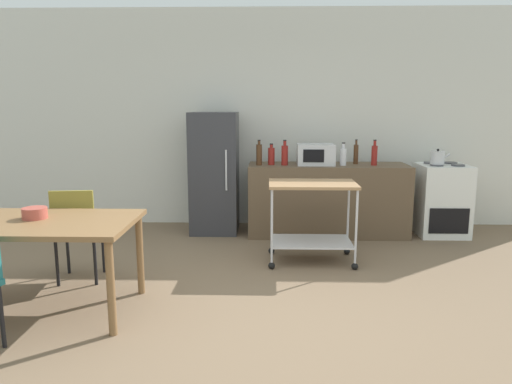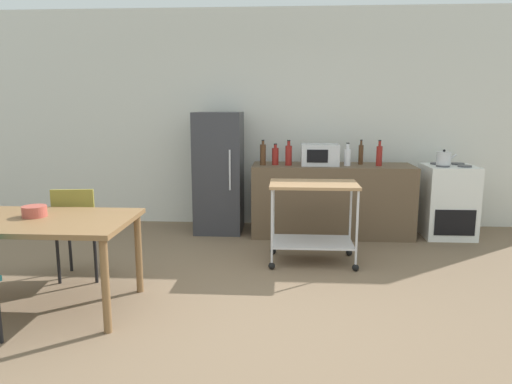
{
  "view_description": "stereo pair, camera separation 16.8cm",
  "coord_description": "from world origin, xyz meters",
  "px_view_note": "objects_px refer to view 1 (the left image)",
  "views": [
    {
      "loc": [
        0.15,
        -3.4,
        1.64
      ],
      "look_at": [
        0.03,
        1.2,
        0.8
      ],
      "focal_mm": 33.53,
      "sensor_mm": 36.0,
      "label": 1
    },
    {
      "loc": [
        0.32,
        -3.39,
        1.64
      ],
      "look_at": [
        0.03,
        1.2,
        0.8
      ],
      "focal_mm": 33.53,
      "sensor_mm": 36.0,
      "label": 2
    }
  ],
  "objects_px": {
    "chair_olive": "(77,228)",
    "bottle_soy_sauce": "(343,156)",
    "bottle_vinegar": "(285,155)",
    "microwave": "(316,154)",
    "bottle_hot_sauce": "(259,154)",
    "bottle_sesame_oil": "(374,155)",
    "refrigerator": "(215,173)",
    "kitchen_cart": "(312,209)",
    "kettle": "(438,158)",
    "stove_oven": "(441,200)",
    "bottle_olive_oil": "(271,156)",
    "fruit_bowl": "(35,213)",
    "dining_table": "(38,231)",
    "bottle_soda": "(356,154)"
  },
  "relations": [
    {
      "from": "bottle_soy_sauce",
      "to": "microwave",
      "type": "bearing_deg",
      "value": 170.6
    },
    {
      "from": "bottle_sesame_oil",
      "to": "kettle",
      "type": "height_order",
      "value": "bottle_sesame_oil"
    },
    {
      "from": "dining_table",
      "to": "chair_olive",
      "type": "xyz_separation_m",
      "value": [
        0.04,
        0.66,
        -0.15
      ]
    },
    {
      "from": "bottle_vinegar",
      "to": "microwave",
      "type": "relative_size",
      "value": 0.68
    },
    {
      "from": "bottle_vinegar",
      "to": "microwave",
      "type": "distance_m",
      "value": 0.39
    },
    {
      "from": "stove_oven",
      "to": "bottle_hot_sauce",
      "type": "xyz_separation_m",
      "value": [
        -2.32,
        -0.1,
        0.58
      ]
    },
    {
      "from": "chair_olive",
      "to": "bottle_soy_sauce",
      "type": "bearing_deg",
      "value": -155.05
    },
    {
      "from": "refrigerator",
      "to": "stove_oven",
      "type": "bearing_deg",
      "value": -1.6
    },
    {
      "from": "refrigerator",
      "to": "bottle_hot_sauce",
      "type": "relative_size",
      "value": 4.93
    },
    {
      "from": "chair_olive",
      "to": "kitchen_cart",
      "type": "xyz_separation_m",
      "value": [
        2.23,
        0.64,
        0.05
      ]
    },
    {
      "from": "kettle",
      "to": "fruit_bowl",
      "type": "bearing_deg",
      "value": -150.08
    },
    {
      "from": "dining_table",
      "to": "bottle_soda",
      "type": "relative_size",
      "value": 4.83
    },
    {
      "from": "chair_olive",
      "to": "bottle_soda",
      "type": "distance_m",
      "value": 3.46
    },
    {
      "from": "kitchen_cart",
      "to": "bottle_vinegar",
      "type": "relative_size",
      "value": 2.91
    },
    {
      "from": "bottle_olive_oil",
      "to": "bottle_sesame_oil",
      "type": "xyz_separation_m",
      "value": [
        1.28,
        -0.02,
        0.02
      ]
    },
    {
      "from": "chair_olive",
      "to": "kitchen_cart",
      "type": "height_order",
      "value": "chair_olive"
    },
    {
      "from": "dining_table",
      "to": "bottle_olive_oil",
      "type": "relative_size",
      "value": 5.66
    },
    {
      "from": "bottle_hot_sauce",
      "to": "bottle_sesame_oil",
      "type": "distance_m",
      "value": 1.43
    },
    {
      "from": "kitchen_cart",
      "to": "kettle",
      "type": "height_order",
      "value": "kettle"
    },
    {
      "from": "chair_olive",
      "to": "kettle",
      "type": "height_order",
      "value": "kettle"
    },
    {
      "from": "microwave",
      "to": "bottle_soy_sauce",
      "type": "bearing_deg",
      "value": -9.4
    },
    {
      "from": "refrigerator",
      "to": "bottle_hot_sauce",
      "type": "bearing_deg",
      "value": -17.21
    },
    {
      "from": "bottle_hot_sauce",
      "to": "bottle_sesame_oil",
      "type": "height_order",
      "value": "bottle_sesame_oil"
    },
    {
      "from": "stove_oven",
      "to": "bottle_sesame_oil",
      "type": "xyz_separation_m",
      "value": [
        -0.89,
        -0.08,
        0.58
      ]
    },
    {
      "from": "stove_oven",
      "to": "bottle_olive_oil",
      "type": "bearing_deg",
      "value": -178.54
    },
    {
      "from": "bottle_hot_sauce",
      "to": "bottle_olive_oil",
      "type": "distance_m",
      "value": 0.16
    },
    {
      "from": "kitchen_cart",
      "to": "microwave",
      "type": "bearing_deg",
      "value": 83.19
    },
    {
      "from": "bottle_vinegar",
      "to": "fruit_bowl",
      "type": "distance_m",
      "value": 3.07
    },
    {
      "from": "bottle_sesame_oil",
      "to": "kettle",
      "type": "xyz_separation_m",
      "value": [
        0.77,
        -0.02,
        -0.03
      ]
    },
    {
      "from": "stove_oven",
      "to": "fruit_bowl",
      "type": "relative_size",
      "value": 4.78
    },
    {
      "from": "chair_olive",
      "to": "kettle",
      "type": "relative_size",
      "value": 3.71
    },
    {
      "from": "microwave",
      "to": "fruit_bowl",
      "type": "distance_m",
      "value": 3.38
    },
    {
      "from": "bottle_soda",
      "to": "fruit_bowl",
      "type": "relative_size",
      "value": 1.61
    },
    {
      "from": "bottle_olive_oil",
      "to": "bottle_vinegar",
      "type": "xyz_separation_m",
      "value": [
        0.17,
        -0.04,
        0.02
      ]
    },
    {
      "from": "chair_olive",
      "to": "bottle_sesame_oil",
      "type": "xyz_separation_m",
      "value": [
        3.08,
        1.7,
        0.51
      ]
    },
    {
      "from": "dining_table",
      "to": "bottle_vinegar",
      "type": "relative_size",
      "value": 4.79
    },
    {
      "from": "chair_olive",
      "to": "microwave",
      "type": "xyz_separation_m",
      "value": [
        2.36,
        1.73,
        0.51
      ]
    },
    {
      "from": "refrigerator",
      "to": "kitchen_cart",
      "type": "height_order",
      "value": "refrigerator"
    },
    {
      "from": "dining_table",
      "to": "kitchen_cart",
      "type": "distance_m",
      "value": 2.61
    },
    {
      "from": "bottle_olive_oil",
      "to": "stove_oven",
      "type": "bearing_deg",
      "value": 1.46
    },
    {
      "from": "bottle_soy_sauce",
      "to": "kettle",
      "type": "height_order",
      "value": "bottle_soy_sauce"
    },
    {
      "from": "bottle_soy_sauce",
      "to": "bottle_sesame_oil",
      "type": "distance_m",
      "value": 0.39
    },
    {
      "from": "stove_oven",
      "to": "dining_table",
      "type": "bearing_deg",
      "value": -148.7
    },
    {
      "from": "fruit_bowl",
      "to": "bottle_hot_sauce",
      "type": "bearing_deg",
      "value": 52.53
    },
    {
      "from": "refrigerator",
      "to": "bottle_hot_sauce",
      "type": "height_order",
      "value": "refrigerator"
    },
    {
      "from": "refrigerator",
      "to": "bottle_olive_oil",
      "type": "bearing_deg",
      "value": -10.55
    },
    {
      "from": "refrigerator",
      "to": "bottle_soda",
      "type": "height_order",
      "value": "refrigerator"
    },
    {
      "from": "refrigerator",
      "to": "bottle_soda",
      "type": "relative_size",
      "value": 4.99
    },
    {
      "from": "fruit_bowl",
      "to": "bottle_olive_oil",
      "type": "bearing_deg",
      "value": 50.71
    },
    {
      "from": "stove_oven",
      "to": "bottle_soy_sauce",
      "type": "height_order",
      "value": "bottle_soy_sauce"
    }
  ]
}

